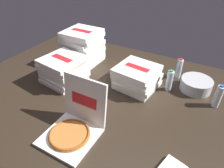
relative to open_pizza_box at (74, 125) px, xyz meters
The scene contains 9 objects.
ground_plane 0.47m from the open_pizza_box, 85.16° to the left, with size 3.20×2.40×0.02m, color #2D2319.
open_pizza_box is the anchor object (origin of this frame).
pizza_stack_right_near 0.78m from the open_pizza_box, 135.88° to the left, with size 0.46×0.44×0.28m.
pizza_stack_right_mid 0.84m from the open_pizza_box, 77.83° to the left, with size 0.45×0.45×0.24m.
pizza_stack_left_mid 1.18m from the open_pizza_box, 122.10° to the left, with size 0.44×0.44×0.42m.
ice_bucket 1.30m from the open_pizza_box, 55.58° to the left, with size 0.31×0.31×0.12m, color #B7BABF.
water_bottle_0 1.30m from the open_pizza_box, 43.32° to the left, with size 0.06×0.06×0.24m.
water_bottle_1 1.05m from the open_pizza_box, 62.22° to the left, with size 0.06×0.06×0.24m.
water_bottle_2 1.32m from the open_pizza_box, 67.16° to the left, with size 0.06×0.06×0.24m.
Camera 1 is at (0.75, -1.27, 1.24)m, focal length 31.84 mm.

